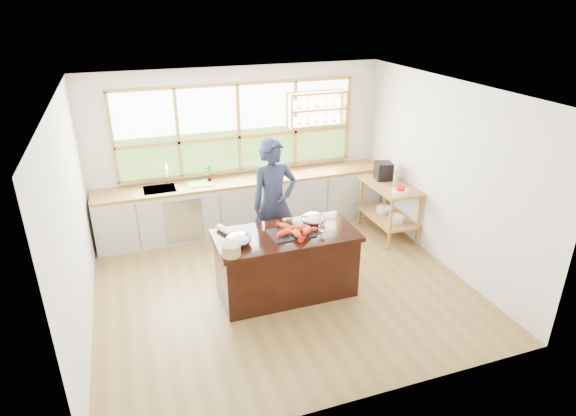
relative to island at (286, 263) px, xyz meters
name	(u,v)px	position (x,y,z in m)	size (l,w,h in m)	color
ground_plane	(282,284)	(0.00, 0.20, -0.45)	(5.00, 5.00, 0.00)	olive
room_shell	(271,155)	(0.02, 0.71, 1.30)	(5.02, 4.52, 2.71)	beige
back_counter	(245,203)	(-0.02, 2.14, 0.00)	(4.90, 0.63, 0.90)	#A6A39D
right_shelf_unit	(390,201)	(2.19, 1.09, 0.15)	(0.62, 1.10, 0.90)	#A7722D
island	(286,263)	(0.00, 0.00, 0.00)	(1.85, 0.90, 0.90)	black
cook	(274,203)	(0.11, 0.86, 0.51)	(0.70, 0.46, 1.92)	#1D223A
potted_plant	(209,174)	(-0.59, 2.20, 0.59)	(0.15, 0.10, 0.28)	slate
cutting_board	(200,184)	(-0.75, 2.14, 0.45)	(0.40, 0.30, 0.01)	#5DBF49
espresso_machine	(383,171)	(2.19, 1.37, 0.59)	(0.26, 0.28, 0.29)	black
wine_bottle	(395,177)	(2.24, 1.07, 0.57)	(0.06, 0.06, 0.25)	#98AC59
fruit_bowl	(400,190)	(2.14, 0.74, 0.49)	(0.26, 0.26, 0.11)	silver
slate_board	(292,233)	(0.06, -0.03, 0.45)	(0.55, 0.40, 0.02)	black
lobster_pile	(294,231)	(0.09, -0.06, 0.50)	(0.52, 0.48, 0.08)	red
mixing_bowl_left	(239,239)	(-0.65, -0.08, 0.51)	(0.32, 0.32, 0.16)	#B1B3B9
mixing_bowl_right	(314,219)	(0.45, 0.16, 0.52)	(0.33, 0.33, 0.16)	#B1B3B9
wine_glass	(322,229)	(0.36, -0.31, 0.61)	(0.08, 0.08, 0.22)	white
wicker_basket	(231,250)	(-0.80, -0.32, 0.52)	(0.23, 0.23, 0.15)	#AE8749
parchment_roll	(225,230)	(-0.74, 0.28, 0.49)	(0.08, 0.08, 0.30)	white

